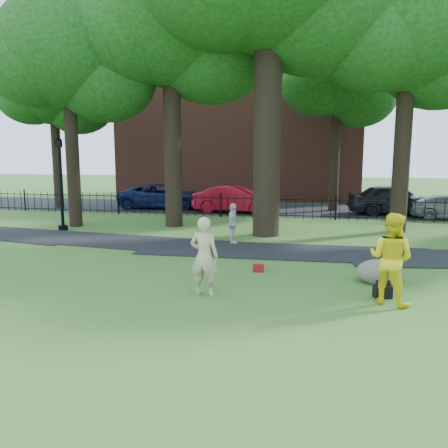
% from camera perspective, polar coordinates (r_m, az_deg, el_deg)
% --- Properties ---
extents(ground, '(120.00, 120.00, 0.00)m').
position_cam_1_polar(ground, '(11.51, 1.39, -7.57)').
color(ground, '#356B25').
rests_on(ground, ground).
extents(footpath, '(36.07, 3.85, 0.03)m').
position_cam_1_polar(footpath, '(15.14, 7.87, -3.64)').
color(footpath, black).
rests_on(footpath, ground).
extents(street, '(80.00, 7.00, 0.02)m').
position_cam_1_polar(street, '(27.12, 7.67, 1.89)').
color(street, black).
rests_on(street, ground).
extents(iron_fence, '(44.00, 0.04, 1.20)m').
position_cam_1_polar(iron_fence, '(23.09, 6.92, 2.19)').
color(iron_fence, black).
rests_on(iron_fence, ground).
extents(brick_building, '(18.00, 8.00, 12.00)m').
position_cam_1_polar(brick_building, '(35.47, 2.28, 13.29)').
color(brick_building, brown).
rests_on(brick_building, ground).
extents(tree_row, '(26.82, 7.96, 12.42)m').
position_cam_1_polar(tree_row, '(19.92, 7.95, 23.01)').
color(tree_row, black).
rests_on(tree_row, ground).
extents(woman, '(0.72, 0.50, 1.87)m').
position_cam_1_polar(woman, '(10.24, -2.60, -4.23)').
color(woman, tan).
rests_on(woman, ground).
extents(man, '(1.25, 1.17, 2.04)m').
position_cam_1_polar(man, '(10.32, 20.96, -4.24)').
color(man, yellow).
rests_on(man, ground).
extents(pedestrian, '(0.44, 0.92, 1.53)m').
position_cam_1_polar(pedestrian, '(16.26, 1.16, 0.05)').
color(pedestrian, '#BDBCC1').
rests_on(pedestrian, ground).
extents(boulder, '(1.38, 1.21, 0.67)m').
position_cam_1_polar(boulder, '(12.04, 19.62, -5.69)').
color(boulder, gray).
rests_on(boulder, ground).
extents(lamppost, '(0.41, 0.41, 4.12)m').
position_cam_1_polar(lamppost, '(20.50, -20.55, 4.84)').
color(lamppost, black).
rests_on(lamppost, ground).
extents(backpack, '(0.44, 0.33, 0.30)m').
position_cam_1_polar(backpack, '(10.87, 19.99, -8.29)').
color(backpack, black).
rests_on(backpack, ground).
extents(red_bag, '(0.34, 0.24, 0.21)m').
position_cam_1_polar(red_bag, '(12.49, 4.53, -5.77)').
color(red_bag, maroon).
rests_on(red_bag, ground).
extents(red_sedan, '(4.77, 1.67, 1.57)m').
position_cam_1_polar(red_sedan, '(25.26, 1.44, 3.25)').
color(red_sedan, '#A20C1E').
rests_on(red_sedan, ground).
extents(navy_van, '(5.70, 2.97, 1.53)m').
position_cam_1_polar(navy_van, '(27.60, -7.99, 3.60)').
color(navy_van, '#0D1945').
rests_on(navy_van, ground).
extents(grey_car, '(5.25, 2.60, 1.72)m').
position_cam_1_polar(grey_car, '(26.16, 21.44, 3.00)').
color(grey_car, black).
rests_on(grey_car, ground).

